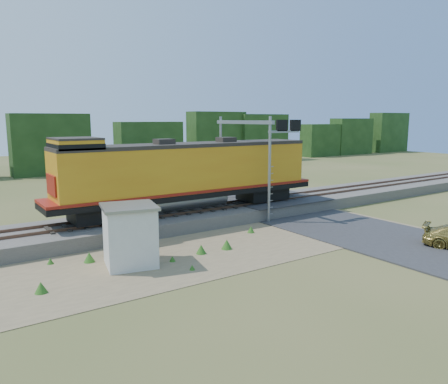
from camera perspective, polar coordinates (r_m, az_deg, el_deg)
ground at (r=23.85m, az=3.33°, el=-6.77°), size 140.00×140.00×0.00m
ballast at (r=28.58m, az=-4.02°, el=-3.20°), size 70.00×5.00×0.80m
rails at (r=28.48m, az=-4.03°, el=-2.26°), size 70.00×1.54×0.16m
dirt_shoulder at (r=23.13m, az=-1.39°, el=-7.24°), size 26.00×8.00×0.03m
road at (r=28.98m, az=13.49°, el=-3.90°), size 7.00×66.00×0.86m
tree_line_north at (r=57.94m, az=-20.30°, el=5.36°), size 130.00×3.00×6.50m
weed_clumps at (r=22.06m, az=-4.13°, el=-8.14°), size 15.00×6.20×0.56m
locomotive at (r=27.87m, az=-4.86°, el=2.50°), size 18.34×2.80×4.73m
shed at (r=20.50m, az=-12.18°, el=-5.54°), size 2.85×2.85×2.84m
signal_gantry at (r=29.84m, az=3.85°, el=6.57°), size 2.72×6.20×6.86m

